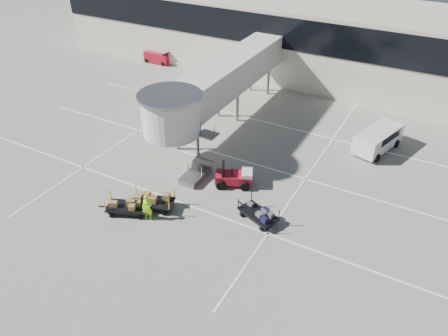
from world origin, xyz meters
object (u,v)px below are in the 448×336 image
at_px(minivan, 379,138).
at_px(box_cart_far, 129,207).
at_px(ground_worker, 147,208).
at_px(suitcase_cart, 258,215).
at_px(baggage_tug, 235,177).
at_px(box_cart_near, 153,202).
at_px(belt_loader, 158,58).

bearing_deg(minivan, box_cart_far, -111.18).
relative_size(box_cart_far, ground_worker, 1.83).
bearing_deg(suitcase_cart, ground_worker, -131.39).
bearing_deg(baggage_tug, ground_worker, -141.73).
distance_m(box_cart_near, minivan, 19.51).
height_order(box_cart_near, belt_loader, belt_loader).
xyz_separation_m(box_cart_far, belt_loader, (-15.47, 24.62, 0.17)).
bearing_deg(baggage_tug, minivan, 27.17).
distance_m(minivan, belt_loader, 29.49).
xyz_separation_m(box_cart_near, belt_loader, (-16.63, 23.45, 0.10)).
relative_size(suitcase_cart, box_cart_near, 0.94).
height_order(minivan, belt_loader, minivan).
bearing_deg(ground_worker, box_cart_near, 91.41).
relative_size(suitcase_cart, minivan, 0.65).
bearing_deg(baggage_tug, belt_loader, 113.51).
bearing_deg(box_cart_near, baggage_tug, 36.96).
height_order(suitcase_cart, ground_worker, ground_worker).
xyz_separation_m(baggage_tug, minivan, (8.16, 10.31, 0.47)).
relative_size(suitcase_cart, belt_loader, 0.95).
distance_m(baggage_tug, suitcase_cart, 4.38).
height_order(suitcase_cart, minivan, minivan).
relative_size(ground_worker, minivan, 0.36).
bearing_deg(baggage_tug, box_cart_near, -149.16).
bearing_deg(minivan, suitcase_cart, -93.66).
height_order(box_cart_far, minivan, minivan).
bearing_deg(box_cart_near, box_cart_far, -153.23).
xyz_separation_m(box_cart_near, box_cart_far, (-1.16, -1.16, -0.08)).
height_order(suitcase_cart, box_cart_near, box_cart_near).
height_order(box_cart_near, box_cart_far, box_cart_near).
height_order(suitcase_cart, belt_loader, belt_loader).
bearing_deg(ground_worker, belt_loader, 106.36).
bearing_deg(baggage_tug, suitcase_cart, -65.39).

